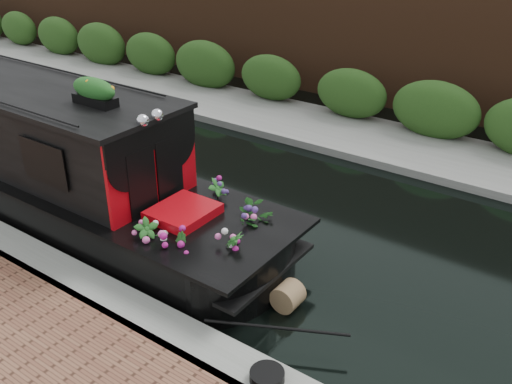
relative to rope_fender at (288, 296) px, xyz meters
The scene contains 7 objects.
ground 3.38m from the rope_fender, 146.46° to the left, with size 80.00×80.00×0.00m, color black.
near_bank_coping 3.16m from the rope_fender, 152.89° to the right, with size 40.00×0.60×0.50m, color gray.
far_bank_path 6.68m from the rope_fender, 114.86° to the left, with size 40.00×2.40×0.34m, color gray.
far_hedge 7.51m from the rope_fender, 111.97° to the left, with size 40.00×1.10×2.80m, color #254918.
far_brick_wall 9.49m from the rope_fender, 107.22° to the left, with size 40.00×1.00×8.00m, color #4A2B19.
rope_fender is the anchor object (origin of this frame).
coiled_mooring_rope 1.60m from the rope_fender, 65.48° to the right, with size 0.39×0.39×0.12m, color black.
Camera 1 is at (6.05, -7.12, 4.93)m, focal length 40.00 mm.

